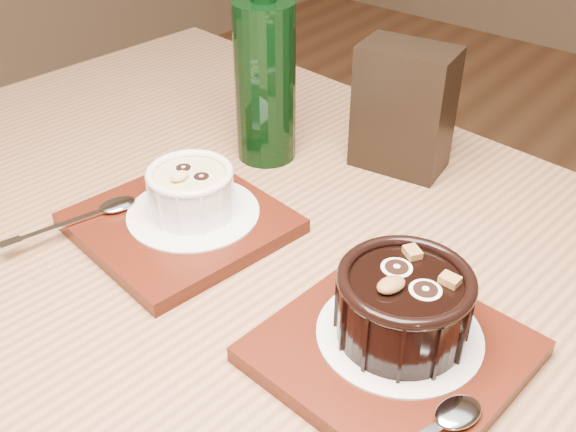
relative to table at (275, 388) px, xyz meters
The scene contains 10 objects.
table is the anchor object (origin of this frame).
tray_left 0.18m from the table, 166.34° to the left, with size 0.18×0.18×0.01m, color #50190D.
doily_left 0.19m from the table, 161.23° to the left, with size 0.13×0.13×0.00m, color white.
ramekin_white 0.20m from the table, 161.25° to the left, with size 0.08×0.08×0.05m.
spoon_left 0.25m from the table, behind, with size 0.03×0.13×0.01m, color silver, non-canonical shape.
tray_right 0.14m from the table, 11.94° to the left, with size 0.18×0.18×0.01m, color #50190D.
doily_right 0.15m from the table, 18.82° to the left, with size 0.13×0.13×0.00m, color white.
ramekin_dark 0.18m from the table, 18.82° to the left, with size 0.10×0.10×0.06m.
condiment_stand 0.33m from the table, 100.26° to the left, with size 0.10×0.06×0.14m, color black.
green_bottle 0.33m from the table, 131.87° to the left, with size 0.07×0.07×0.25m.
Camera 1 is at (0.25, -0.58, 1.14)m, focal length 42.00 mm.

